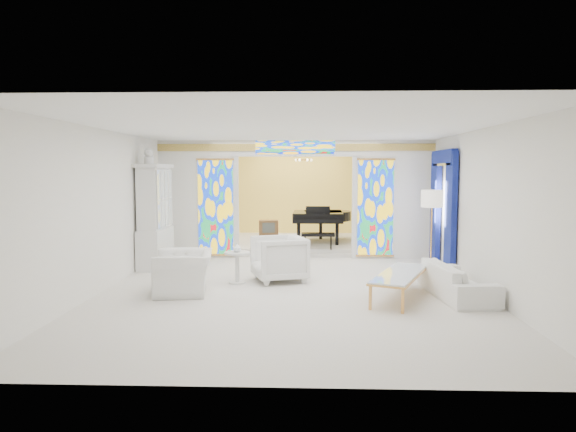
{
  "coord_description": "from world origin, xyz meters",
  "views": [
    {
      "loc": [
        0.27,
        -11.1,
        2.22
      ],
      "look_at": [
        -0.12,
        0.2,
        1.23
      ],
      "focal_mm": 32.0,
      "sensor_mm": 36.0,
      "label": 1
    }
  ],
  "objects_px": {
    "china_cabinet": "(155,217)",
    "coffee_table": "(400,275)",
    "armchair_left": "(184,272)",
    "sofa": "(457,280)",
    "tv_console": "(269,228)",
    "armchair_right": "(279,259)",
    "grand_piano": "(322,217)"
  },
  "relations": [
    {
      "from": "grand_piano",
      "to": "tv_console",
      "type": "distance_m",
      "value": 1.6
    },
    {
      "from": "china_cabinet",
      "to": "tv_console",
      "type": "relative_size",
      "value": 4.26
    },
    {
      "from": "china_cabinet",
      "to": "sofa",
      "type": "height_order",
      "value": "china_cabinet"
    },
    {
      "from": "sofa",
      "to": "grand_piano",
      "type": "bearing_deg",
      "value": 14.95
    },
    {
      "from": "china_cabinet",
      "to": "coffee_table",
      "type": "bearing_deg",
      "value": -28.57
    },
    {
      "from": "grand_piano",
      "to": "tv_console",
      "type": "height_order",
      "value": "grand_piano"
    },
    {
      "from": "china_cabinet",
      "to": "coffee_table",
      "type": "xyz_separation_m",
      "value": [
        5.14,
        -2.8,
        -0.75
      ]
    },
    {
      "from": "sofa",
      "to": "china_cabinet",
      "type": "bearing_deg",
      "value": 61.07
    },
    {
      "from": "china_cabinet",
      "to": "tv_console",
      "type": "distance_m",
      "value": 3.82
    },
    {
      "from": "tv_console",
      "to": "armchair_left",
      "type": "bearing_deg",
      "value": -107.24
    },
    {
      "from": "china_cabinet",
      "to": "armchair_left",
      "type": "relative_size",
      "value": 2.33
    },
    {
      "from": "tv_console",
      "to": "armchair_right",
      "type": "bearing_deg",
      "value": -88.35
    },
    {
      "from": "grand_piano",
      "to": "tv_console",
      "type": "xyz_separation_m",
      "value": [
        -1.55,
        -0.29,
        -0.31
      ]
    },
    {
      "from": "china_cabinet",
      "to": "sofa",
      "type": "distance_m",
      "value": 6.77
    },
    {
      "from": "sofa",
      "to": "tv_console",
      "type": "relative_size",
      "value": 3.15
    },
    {
      "from": "sofa",
      "to": "coffee_table",
      "type": "relative_size",
      "value": 0.95
    },
    {
      "from": "sofa",
      "to": "tv_console",
      "type": "xyz_separation_m",
      "value": [
        -3.75,
        5.55,
        0.3
      ]
    },
    {
      "from": "armchair_left",
      "to": "sofa",
      "type": "distance_m",
      "value": 4.91
    },
    {
      "from": "sofa",
      "to": "tv_console",
      "type": "distance_m",
      "value": 6.71
    },
    {
      "from": "armchair_right",
      "to": "armchair_left",
      "type": "bearing_deg",
      "value": -76.42
    },
    {
      "from": "armchair_left",
      "to": "tv_console",
      "type": "distance_m",
      "value": 5.56
    },
    {
      "from": "armchair_left",
      "to": "armchair_right",
      "type": "relative_size",
      "value": 1.16
    },
    {
      "from": "armchair_left",
      "to": "coffee_table",
      "type": "xyz_separation_m",
      "value": [
        3.88,
        -0.27,
        0.04
      ]
    },
    {
      "from": "armchair_left",
      "to": "sofa",
      "type": "height_order",
      "value": "armchair_left"
    },
    {
      "from": "china_cabinet",
      "to": "tv_console",
      "type": "height_order",
      "value": "china_cabinet"
    },
    {
      "from": "armchair_left",
      "to": "coffee_table",
      "type": "height_order",
      "value": "armchair_left"
    },
    {
      "from": "china_cabinet",
      "to": "armchair_right",
      "type": "xyz_separation_m",
      "value": [
        2.94,
        -1.45,
        -0.71
      ]
    },
    {
      "from": "armchair_left",
      "to": "tv_console",
      "type": "height_order",
      "value": "tv_console"
    },
    {
      "from": "china_cabinet",
      "to": "sofa",
      "type": "relative_size",
      "value": 1.35
    },
    {
      "from": "sofa",
      "to": "armchair_left",
      "type": "bearing_deg",
      "value": 82.9
    },
    {
      "from": "grand_piano",
      "to": "coffee_table",
      "type": "bearing_deg",
      "value": -78.05
    },
    {
      "from": "china_cabinet",
      "to": "grand_piano",
      "type": "bearing_deg",
      "value": 38.9
    }
  ]
}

